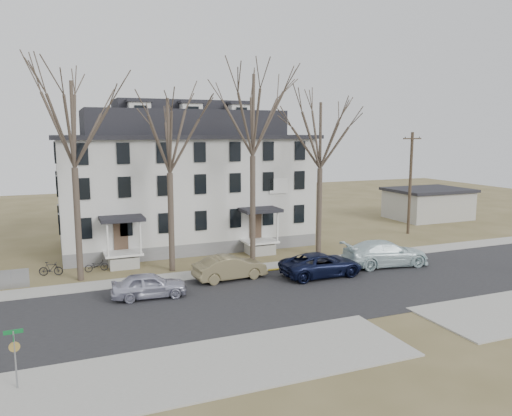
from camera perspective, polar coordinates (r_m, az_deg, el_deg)
name	(u,v)px	position (r m, az deg, el deg)	size (l,w,h in m)	color
ground	(302,306)	(28.04, 5.29, -11.13)	(120.00, 120.00, 0.00)	brown
main_road	(286,295)	(29.73, 3.49, -9.94)	(120.00, 10.00, 0.04)	#27272A
far_sidewalk	(249,270)	(34.99, -0.80, -7.06)	(120.00, 2.00, 0.08)	#A09F97
near_sidewalk_left	(181,373)	(21.10, -8.54, -18.12)	(20.00, 5.00, 0.08)	#A09F97
yellow_curb	(318,266)	(36.28, 7.15, -6.55)	(14.00, 0.25, 0.06)	gold
boarding_house	(184,181)	(42.78, -8.21, 3.07)	(20.80, 12.36, 12.05)	slate
distant_building	(428,203)	(58.37, 19.05, 0.49)	(8.50, 6.50, 3.35)	#A09F97
tree_far_left	(72,118)	(33.20, -20.29, 9.63)	(8.40, 8.40, 13.72)	#473B31
tree_mid_left	(169,130)	(33.96, -9.94, 8.74)	(7.80, 7.80, 12.74)	#473B31
tree_center	(253,109)	(35.76, -0.39, 11.23)	(9.00, 9.00, 14.70)	#473B31
tree_mid_right	(321,131)	(38.11, 7.40, 8.77)	(7.80, 7.80, 12.74)	#473B31
utility_pole_far	(410,182)	(48.63, 17.22, 2.87)	(2.00, 0.28, 9.50)	#3D3023
car_silver	(149,286)	(29.67, -12.11, -8.69)	(1.72, 4.27, 1.46)	#B4B4CA
car_tan	(230,268)	(32.50, -2.98, -6.87)	(1.66, 4.75, 1.57)	olive
car_navy	(321,265)	(33.49, 7.48, -6.48)	(2.56, 5.55, 1.54)	black
car_white	(385,254)	(36.84, 14.57, -5.09)	(2.53, 6.22, 1.81)	silver
bicycle_left	(97,266)	(36.02, -17.76, -6.34)	(0.55, 1.57, 0.83)	black
bicycle_right	(51,269)	(36.01, -22.39, -6.50)	(0.44, 1.55, 0.93)	black
street_sign	(15,350)	(20.96, -25.87, -14.36)	(0.67, 0.67, 2.35)	gray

